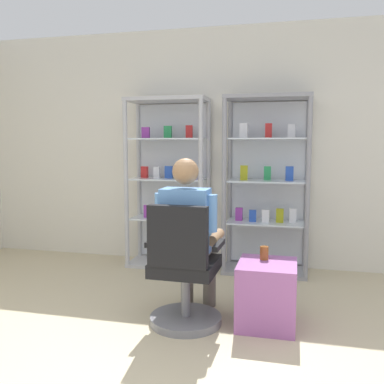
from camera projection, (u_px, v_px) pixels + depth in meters
The scene contains 7 objects.
back_wall at pixel (221, 148), 4.90m from camera, with size 6.00×0.10×2.70m, color silver.
display_cabinet_left at pixel (170, 182), 4.84m from camera, with size 0.90×0.45×1.90m.
display_cabinet_right at pixel (267, 184), 4.58m from camera, with size 0.90×0.45×1.90m.
office_chair at pixel (184, 276), 3.22m from camera, with size 0.57×0.56×0.96m.
seated_shopkeeper at pixel (189, 231), 3.34m from camera, with size 0.49×0.57×1.29m.
storage_crate at pixel (267, 294), 3.26m from camera, with size 0.44×0.47×0.49m, color #9E599E.
tea_glass at pixel (264, 253), 3.32m from camera, with size 0.07×0.07×0.11m, color brown.
Camera 1 is at (0.85, -1.86, 1.40)m, focal length 39.60 mm.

